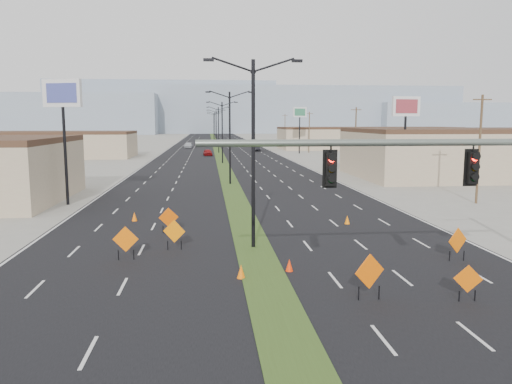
{
  "coord_description": "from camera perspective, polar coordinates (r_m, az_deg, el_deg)",
  "views": [
    {
      "loc": [
        -2.4,
        -14.38,
        6.8
      ],
      "look_at": [
        0.05,
        11.01,
        3.2
      ],
      "focal_mm": 35.0,
      "sensor_mm": 36.0,
      "label": 1
    }
  ],
  "objects": [
    {
      "name": "ground",
      "position": [
        16.08,
        3.76,
        -16.99
      ],
      "size": [
        600.0,
        600.0,
        0.0
      ],
      "primitive_type": "plane",
      "color": "gray",
      "rests_on": "ground"
    },
    {
      "name": "road_surface",
      "position": [
        114.6,
        -4.32,
        4.6
      ],
      "size": [
        25.0,
        400.0,
        0.02
      ],
      "primitive_type": "cube",
      "color": "black",
      "rests_on": "ground"
    },
    {
      "name": "median_strip",
      "position": [
        114.6,
        -4.32,
        4.6
      ],
      "size": [
        2.0,
        400.0,
        0.04
      ],
      "primitive_type": "cube",
      "color": "#364B1B",
      "rests_on": "ground"
    },
    {
      "name": "building_sw_far",
      "position": [
        103.79,
        -22.17,
        4.92
      ],
      "size": [
        30.0,
        14.0,
        4.5
      ],
      "primitive_type": "cube",
      "color": "tan",
      "rests_on": "ground"
    },
    {
      "name": "building_se_near",
      "position": [
        69.77,
        26.01,
        3.89
      ],
      "size": [
        36.0,
        18.0,
        5.5
      ],
      "primitive_type": "cube",
      "color": "tan",
      "rests_on": "ground"
    },
    {
      "name": "building_se_far",
      "position": [
        130.85,
        12.54,
        5.95
      ],
      "size": [
        44.0,
        16.0,
        5.0
      ],
      "primitive_type": "cube",
      "color": "tan",
      "rests_on": "ground"
    },
    {
      "name": "mesa_center",
      "position": [
        317.31,
        2.19,
        9.32
      ],
      "size": [
        220.0,
        50.0,
        28.0
      ],
      "primitive_type": "cube",
      "color": "#8A97AB",
      "rests_on": "ground"
    },
    {
      "name": "mesa_east",
      "position": [
        354.85,
        25.65,
        7.6
      ],
      "size": [
        160.0,
        50.0,
        18.0
      ],
      "primitive_type": "cube",
      "color": "#8A97AB",
      "rests_on": "ground"
    },
    {
      "name": "mesa_backdrop",
      "position": [
        335.64,
        -10.38,
        9.47
      ],
      "size": [
        140.0,
        50.0,
        32.0
      ],
      "primitive_type": "cube",
      "color": "#8A97AB",
      "rests_on": "ground"
    },
    {
      "name": "streetlight_0",
      "position": [
        26.52,
        -0.32,
        5.05
      ],
      "size": [
        5.15,
        0.24,
        10.02
      ],
      "color": "black",
      "rests_on": "ground"
    },
    {
      "name": "streetlight_1",
      "position": [
        54.45,
        -3.01,
        6.56
      ],
      "size": [
        5.15,
        0.24,
        10.02
      ],
      "color": "black",
      "rests_on": "ground"
    },
    {
      "name": "streetlight_2",
      "position": [
        82.42,
        -3.88,
        7.05
      ],
      "size": [
        5.15,
        0.24,
        10.02
      ],
      "color": "black",
      "rests_on": "ground"
    },
    {
      "name": "streetlight_3",
      "position": [
        110.41,
        -4.31,
        7.29
      ],
      "size": [
        5.15,
        0.24,
        10.02
      ],
      "color": "black",
      "rests_on": "ground"
    },
    {
      "name": "streetlight_4",
      "position": [
        138.41,
        -4.56,
        7.43
      ],
      "size": [
        5.15,
        0.24,
        10.02
      ],
      "color": "black",
      "rests_on": "ground"
    },
    {
      "name": "streetlight_5",
      "position": [
        166.4,
        -4.73,
        7.52
      ],
      "size": [
        5.15,
        0.24,
        10.02
      ],
      "color": "black",
      "rests_on": "ground"
    },
    {
      "name": "streetlight_6",
      "position": [
        194.4,
        -4.86,
        7.59
      ],
      "size": [
        5.15,
        0.24,
        10.02
      ],
      "color": "black",
      "rests_on": "ground"
    },
    {
      "name": "utility_pole_0",
      "position": [
        45.35,
        24.17,
        4.64
      ],
      "size": [
        1.6,
        0.2,
        9.0
      ],
      "color": "#4C3823",
      "rests_on": "ground"
    },
    {
      "name": "utility_pole_1",
      "position": [
        77.71,
        11.31,
        6.31
      ],
      "size": [
        1.6,
        0.2,
        9.0
      ],
      "color": "#4C3823",
      "rests_on": "ground"
    },
    {
      "name": "utility_pole_2",
      "position": [
        111.67,
        6.1,
        6.89
      ],
      "size": [
        1.6,
        0.2,
        9.0
      ],
      "color": "#4C3823",
      "rests_on": "ground"
    },
    {
      "name": "utility_pole_3",
      "position": [
        146.12,
        3.32,
        7.18
      ],
      "size": [
        1.6,
        0.2,
        9.0
      ],
      "color": "#4C3823",
      "rests_on": "ground"
    },
    {
      "name": "car_left",
      "position": [
        101.3,
        -5.54,
        4.52
      ],
      "size": [
        2.02,
        4.05,
        1.33
      ],
      "primitive_type": "imported",
      "rotation": [
        0.0,
        0.0,
        0.12
      ],
      "color": "maroon",
      "rests_on": "ground"
    },
    {
      "name": "car_mid",
      "position": [
        117.25,
        0.07,
        5.1
      ],
      "size": [
        2.27,
        5.14,
        1.64
      ],
      "primitive_type": "imported",
      "rotation": [
        0.0,
        0.0,
        -0.11
      ],
      "color": "black",
      "rests_on": "ground"
    },
    {
      "name": "car_far",
      "position": [
        132.08,
        -7.73,
        5.3
      ],
      "size": [
        2.18,
        4.83,
        1.37
      ],
      "primitive_type": "imported",
      "rotation": [
        0.0,
        0.0,
        -0.05
      ],
      "color": "silver",
      "rests_on": "ground"
    },
    {
      "name": "construction_sign_0",
      "position": [
        25.49,
        -14.69,
        -5.36
      ],
      "size": [
        1.28,
        0.15,
        1.71
      ],
      "rotation": [
        0.0,
        0.0,
        -0.08
      ],
      "color": "#E56004",
      "rests_on": "ground"
    },
    {
      "name": "construction_sign_1",
      "position": [
        26.96,
        -9.33,
        -4.57
      ],
      "size": [
        1.19,
        0.39,
        1.64
      ],
      "rotation": [
        0.0,
        0.0,
        -0.29
      ],
      "color": "orange",
      "rests_on": "ground"
    },
    {
      "name": "construction_sign_2",
      "position": [
        31.0,
        -9.96,
        -2.98
      ],
      "size": [
        1.19,
        0.29,
        1.61
      ],
      "rotation": [
        0.0,
        0.0,
        0.21
      ],
      "color": "#D54F04",
      "rests_on": "ground"
    },
    {
      "name": "construction_sign_3",
      "position": [
        19.73,
        12.85,
        -9.01
      ],
      "size": [
        1.3,
        0.54,
        1.83
      ],
      "rotation": [
        0.0,
        0.0,
        0.37
      ],
      "color": "#E75A04",
      "rests_on": "ground"
    },
    {
      "name": "construction_sign_4",
      "position": [
        20.8,
        23.07,
        -9.27
      ],
      "size": [
        1.06,
        0.3,
        1.44
      ],
      "rotation": [
        0.0,
        0.0,
        -0.24
      ],
      "color": "#D95704",
      "rests_on": "ground"
    },
    {
      "name": "construction_sign_5",
      "position": [
        26.42,
        22.04,
        -5.28
      ],
      "size": [
        1.17,
        0.54,
        1.67
      ],
      "rotation": [
        0.0,
        0.0,
        0.41
      ],
      "color": "#DB5B04",
      "rests_on": "ground"
    },
    {
      "name": "cone_0",
      "position": [
        23.09,
        3.83,
        -8.35
      ],
      "size": [
        0.46,
        0.46,
        0.59
      ],
      "primitive_type": "cone",
      "rotation": [
        0.0,
        0.0,
        -0.38
      ],
      "color": "#FF3105",
      "rests_on": "ground"
    },
    {
      "name": "cone_1",
      "position": [
        22.04,
        -1.72,
        -9.08
      ],
      "size": [
        0.42,
        0.42,
        0.63
      ],
      "primitive_type": "cone",
      "rotation": [
        0.0,
        0.0,
        -0.13
      ],
      "color": "#FF6D05",
      "rests_on": "ground"
    },
    {
      "name": "cone_2",
      "position": [
        33.92,
        10.39,
        -3.15
      ],
      "size": [
        0.47,
        0.47,
        0.6
      ],
      "primitive_type": "cone",
      "rotation": [
        0.0,
        0.0,
        0.41
      ],
      "color": "orange",
      "rests_on": "ground"
    },
    {
      "name": "cone_3",
      "position": [
        35.4,
        -13.73,
        -2.75
      ],
      "size": [
        0.49,
        0.49,
        0.64
      ],
      "primitive_type": "cone",
      "rotation": [
        0.0,
        0.0,
        0.36
      ],
      "color": "#FF6A05",
      "rests_on": "ground"
    },
    {
      "name": "pole_sign_west",
      "position": [
        43.64,
        -21.24,
        9.55
      ],
      "size": [
        3.28,
        1.31,
        10.19
      ],
      "rotation": [
        0.0,
        0.0,
        -0.3
      ],
      "color": "black",
      "rests_on": "ground"
    },
    {
      "name": "pole_sign_east_near",
      "position": [
        54.86,
        16.75,
        8.61
      ],
      "size": [
        3.09,
        0.74,
        9.42
      ],
      "rotation": [
        0.0,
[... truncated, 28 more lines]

